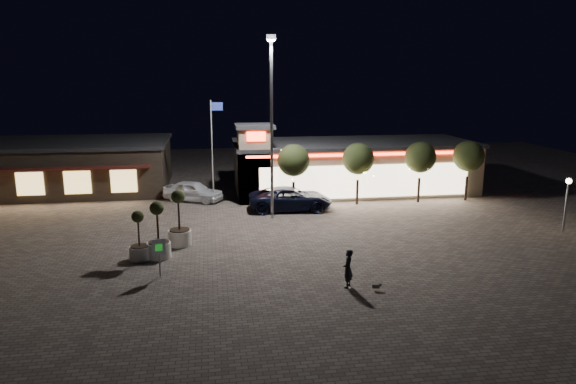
{
  "coord_description": "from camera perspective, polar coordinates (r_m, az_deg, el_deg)",
  "views": [
    {
      "loc": [
        -2.18,
        -26.42,
        9.64
      ],
      "look_at": [
        2.81,
        6.0,
        2.29
      ],
      "focal_mm": 32.0,
      "sensor_mm": 36.0,
      "label": 1
    }
  ],
  "objects": [
    {
      "name": "dog",
      "position": [
        24.44,
        9.91,
        -10.19
      ],
      "size": [
        0.46,
        0.21,
        0.25
      ],
      "color": "#59514C",
      "rests_on": "ground"
    },
    {
      "name": "lamp_post_east",
      "position": [
        36.76,
        28.61,
        -0.21
      ],
      "size": [
        0.36,
        0.36,
        3.48
      ],
      "color": "gray",
      "rests_on": "ground"
    },
    {
      "name": "string_tree_c",
      "position": [
        41.22,
        14.5,
        3.74
      ],
      "size": [
        2.42,
        2.42,
        4.79
      ],
      "color": "#332319",
      "rests_on": "ground"
    },
    {
      "name": "string_tree_b",
      "position": [
        39.52,
        7.81,
        3.66
      ],
      "size": [
        2.42,
        2.42,
        4.79
      ],
      "color": "#332319",
      "rests_on": "ground"
    },
    {
      "name": "white_sedan",
      "position": [
        41.39,
        -10.5,
        0.1
      ],
      "size": [
        5.13,
        3.88,
        1.63
      ],
      "primitive_type": "imported",
      "rotation": [
        0.0,
        0.0,
        1.1
      ],
      "color": "white",
      "rests_on": "ground"
    },
    {
      "name": "flagpole",
      "position": [
        39.72,
        -8.32,
        5.41
      ],
      "size": [
        0.95,
        0.1,
        8.0
      ],
      "color": "white",
      "rests_on": "ground"
    },
    {
      "name": "retail_building",
      "position": [
        44.45,
        6.63,
        2.92
      ],
      "size": [
        20.4,
        8.4,
        6.1
      ],
      "color": "gray",
      "rests_on": "ground"
    },
    {
      "name": "planter_right",
      "position": [
        30.69,
        -11.96,
        -3.95
      ],
      "size": [
        1.35,
        1.35,
        3.33
      ],
      "color": "white",
      "rests_on": "ground"
    },
    {
      "name": "pedestrian",
      "position": [
        24.35,
        6.67,
        -8.45
      ],
      "size": [
        0.71,
        0.8,
        1.84
      ],
      "primitive_type": "imported",
      "rotation": [
        0.0,
        0.0,
        -2.09
      ],
      "color": "black",
      "rests_on": "ground"
    },
    {
      "name": "string_tree_a",
      "position": [
        38.41,
        0.62,
        3.52
      ],
      "size": [
        2.42,
        2.42,
        4.79
      ],
      "color": "#332319",
      "rests_on": "ground"
    },
    {
      "name": "ground",
      "position": [
        28.21,
        -3.82,
        -7.39
      ],
      "size": [
        90.0,
        90.0,
        0.0
      ],
      "primitive_type": "plane",
      "color": "#6D6158",
      "rests_on": "ground"
    },
    {
      "name": "pickup_truck",
      "position": [
        38.0,
        0.27,
        -0.74
      ],
      "size": [
        6.3,
        3.12,
        1.72
      ],
      "primitive_type": "imported",
      "rotation": [
        0.0,
        0.0,
        1.53
      ],
      "color": "black",
      "rests_on": "ground"
    },
    {
      "name": "planter_mid",
      "position": [
        28.86,
        -14.19,
        -5.24
      ],
      "size": [
        1.29,
        1.29,
        3.17
      ],
      "color": "white",
      "rests_on": "ground"
    },
    {
      "name": "floodlight_pole",
      "position": [
        34.77,
        -1.84,
        8.29
      ],
      "size": [
        0.6,
        0.4,
        12.38
      ],
      "color": "gray",
      "rests_on": "ground"
    },
    {
      "name": "restaurant_building",
      "position": [
        48.46,
        -22.78,
        2.75
      ],
      "size": [
        16.4,
        11.0,
        4.3
      ],
      "color": "#382D23",
      "rests_on": "ground"
    },
    {
      "name": "planter_left",
      "position": [
        28.88,
        -16.18,
        -5.63
      ],
      "size": [
        1.11,
        1.11,
        2.73
      ],
      "color": "white",
      "rests_on": "ground"
    },
    {
      "name": "string_tree_d",
      "position": [
        42.95,
        19.43,
        3.77
      ],
      "size": [
        2.42,
        2.42,
        4.79
      ],
      "color": "#332319",
      "rests_on": "ground"
    },
    {
      "name": "valet_sign",
      "position": [
        25.99,
        -14.14,
        -6.33
      ],
      "size": [
        0.64,
        0.23,
        1.96
      ],
      "color": "gray",
      "rests_on": "ground"
    }
  ]
}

